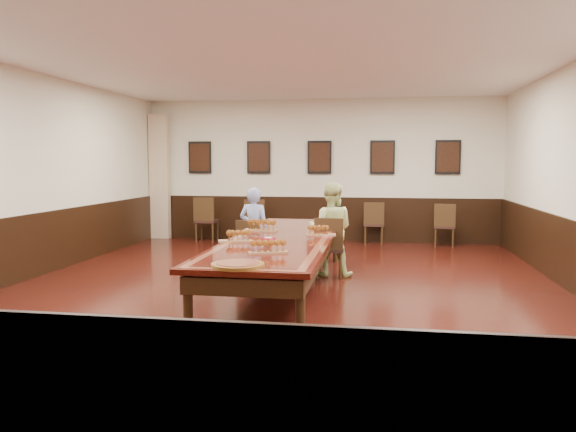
% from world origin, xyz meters
% --- Properties ---
extents(floor, '(8.00, 10.00, 0.02)m').
position_xyz_m(floor, '(0.00, 0.00, -0.01)').
color(floor, black).
rests_on(floor, ground).
extents(ceiling, '(8.00, 10.00, 0.02)m').
position_xyz_m(ceiling, '(0.00, 0.00, 3.21)').
color(ceiling, white).
rests_on(ceiling, floor).
extents(wall_back, '(8.00, 0.02, 3.20)m').
position_xyz_m(wall_back, '(0.00, 5.01, 1.60)').
color(wall_back, beige).
rests_on(wall_back, floor).
extents(wall_front, '(8.00, 0.02, 3.20)m').
position_xyz_m(wall_front, '(0.00, -5.01, 1.60)').
color(wall_front, beige).
rests_on(wall_front, floor).
extents(wall_left, '(0.02, 10.00, 3.20)m').
position_xyz_m(wall_left, '(-4.01, 0.00, 1.60)').
color(wall_left, beige).
rests_on(wall_left, floor).
extents(chair_man, '(0.47, 0.50, 0.87)m').
position_xyz_m(chair_man, '(-0.69, 1.14, 0.43)').
color(chair_man, black).
rests_on(chair_man, floor).
extents(chair_woman, '(0.45, 0.49, 0.95)m').
position_xyz_m(chair_woman, '(0.59, 0.99, 0.47)').
color(chair_woman, black).
rests_on(chair_woman, floor).
extents(spare_chair_a, '(0.47, 0.52, 1.00)m').
position_xyz_m(spare_chair_a, '(-2.50, 4.46, 0.50)').
color(spare_chair_a, black).
rests_on(spare_chair_a, floor).
extents(spare_chair_b, '(0.56, 0.59, 0.97)m').
position_xyz_m(spare_chair_b, '(-1.41, 4.49, 0.49)').
color(spare_chair_b, black).
rests_on(spare_chair_b, floor).
extents(spare_chair_c, '(0.46, 0.49, 0.93)m').
position_xyz_m(spare_chair_c, '(1.22, 4.65, 0.46)').
color(spare_chair_c, black).
rests_on(spare_chair_c, floor).
extents(spare_chair_d, '(0.49, 0.52, 0.92)m').
position_xyz_m(spare_chair_d, '(2.73, 4.52, 0.46)').
color(spare_chair_d, black).
rests_on(spare_chair_d, floor).
extents(person_man, '(0.55, 0.41, 1.39)m').
position_xyz_m(person_man, '(-0.68, 1.23, 0.69)').
color(person_man, '#4863B6').
rests_on(person_man, floor).
extents(person_woman, '(0.75, 0.59, 1.48)m').
position_xyz_m(person_woman, '(0.59, 1.09, 0.74)').
color(person_woman, '#DBE38E').
rests_on(person_woman, floor).
extents(pink_phone, '(0.10, 0.16, 0.01)m').
position_xyz_m(pink_phone, '(0.60, 0.19, 0.76)').
color(pink_phone, '#D84870').
rests_on(pink_phone, conference_table).
extents(curtain, '(0.45, 0.18, 2.90)m').
position_xyz_m(curtain, '(-3.75, 4.82, 1.45)').
color(curtain, tan).
rests_on(curtain, floor).
extents(wainscoting, '(8.00, 10.00, 1.00)m').
position_xyz_m(wainscoting, '(0.00, 0.00, 0.50)').
color(wainscoting, black).
rests_on(wainscoting, floor).
extents(conference_table, '(1.40, 5.00, 0.76)m').
position_xyz_m(conference_table, '(0.00, 0.00, 0.61)').
color(conference_table, black).
rests_on(conference_table, floor).
extents(posters, '(6.14, 0.04, 0.74)m').
position_xyz_m(posters, '(0.00, 4.94, 1.90)').
color(posters, black).
rests_on(posters, wall_back).
extents(flight_a, '(0.52, 0.22, 0.19)m').
position_xyz_m(flight_a, '(-0.43, 0.58, 0.84)').
color(flight_a, olive).
rests_on(flight_a, conference_table).
extents(flight_b, '(0.43, 0.18, 0.16)m').
position_xyz_m(flight_b, '(0.51, 0.22, 0.82)').
color(flight_b, olive).
rests_on(flight_b, conference_table).
extents(flight_c, '(0.46, 0.24, 0.16)m').
position_xyz_m(flight_c, '(-0.51, -0.59, 0.83)').
color(flight_c, olive).
rests_on(flight_c, conference_table).
extents(flight_d, '(0.47, 0.29, 0.17)m').
position_xyz_m(flight_d, '(0.08, -1.43, 0.83)').
color(flight_d, olive).
rests_on(flight_d, conference_table).
extents(red_plate_grp, '(0.20, 0.20, 0.03)m').
position_xyz_m(red_plate_grp, '(-0.15, -0.23, 0.76)').
color(red_plate_grp, '#A80B23').
rests_on(red_plate_grp, conference_table).
extents(carved_platter, '(0.63, 0.63, 0.04)m').
position_xyz_m(carved_platter, '(-0.07, -2.26, 0.77)').
color(carved_platter, brown).
rests_on(carved_platter, conference_table).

